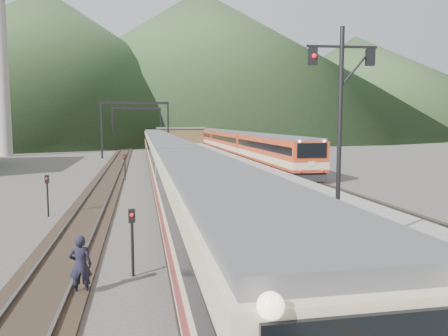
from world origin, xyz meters
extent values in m
cube|color=black|center=(0.00, 40.00, 0.06)|extent=(2.60, 200.00, 0.12)
cube|color=slate|center=(-0.72, 40.00, 0.16)|extent=(0.10, 200.00, 0.14)
cube|color=slate|center=(0.72, 40.00, 0.16)|extent=(0.10, 200.00, 0.14)
cube|color=black|center=(-5.00, 40.00, 0.06)|extent=(2.60, 200.00, 0.12)
cube|color=slate|center=(-5.72, 40.00, 0.16)|extent=(0.10, 200.00, 0.14)
cube|color=slate|center=(-4.28, 40.00, 0.16)|extent=(0.10, 200.00, 0.14)
cube|color=black|center=(11.50, 40.00, 0.06)|extent=(2.60, 200.00, 0.12)
cube|color=slate|center=(10.78, 40.00, 0.16)|extent=(0.10, 200.00, 0.14)
cube|color=slate|center=(12.22, 40.00, 0.16)|extent=(0.10, 200.00, 0.14)
cube|color=gray|center=(5.60, 38.00, 0.50)|extent=(8.00, 100.00, 1.00)
cube|color=black|center=(-7.50, 55.00, 4.00)|extent=(0.25, 0.25, 8.00)
cube|color=black|center=(1.80, 55.00, 4.00)|extent=(0.25, 0.25, 8.00)
cube|color=black|center=(-2.85, 55.00, 7.80)|extent=(9.30, 0.22, 0.35)
cube|color=black|center=(-7.50, 80.00, 4.00)|extent=(0.25, 0.25, 8.00)
cube|color=black|center=(1.80, 80.00, 4.00)|extent=(0.25, 0.25, 8.00)
cube|color=black|center=(-2.85, 80.00, 7.80)|extent=(9.30, 0.22, 0.35)
cylinder|color=#9E998E|center=(-22.00, 62.00, 15.00)|extent=(1.80, 1.80, 30.00)
cube|color=brown|center=(5.60, 78.00, 2.40)|extent=(9.00, 4.00, 2.80)
cube|color=slate|center=(5.60, 78.00, 3.95)|extent=(9.40, 4.40, 0.30)
cone|color=#29421F|center=(-40.00, 190.00, 30.00)|extent=(180.00, 180.00, 60.00)
cone|color=#29421F|center=(30.00, 230.00, 37.50)|extent=(220.00, 220.00, 75.00)
cone|color=#29421F|center=(110.00, 210.00, 25.00)|extent=(160.00, 160.00, 50.00)
cube|color=beige|center=(0.00, 4.44, 1.93)|extent=(2.79, 18.76, 3.40)
cube|color=beige|center=(0.00, 23.70, 1.93)|extent=(2.79, 18.76, 3.40)
cube|color=beige|center=(0.00, 42.96, 1.93)|extent=(2.79, 18.76, 3.40)
cube|color=beige|center=(0.00, 62.21, 1.93)|extent=(2.79, 18.76, 3.40)
cube|color=#C33C1E|center=(11.50, 35.31, 2.11)|extent=(3.08, 20.69, 3.76)
cube|color=#C33C1E|center=(11.50, 56.50, 2.11)|extent=(3.08, 20.69, 3.76)
cube|color=#C33C1E|center=(11.50, 77.69, 2.11)|extent=(3.08, 20.69, 3.76)
cylinder|color=black|center=(3.92, 4.21, 4.49)|extent=(0.14, 0.14, 6.98)
cube|color=black|center=(3.92, 4.21, 7.38)|extent=(2.20, 0.24, 0.07)
cube|color=black|center=(3.02, 4.28, 7.08)|extent=(0.26, 0.20, 0.50)
cube|color=black|center=(4.82, 4.15, 7.08)|extent=(0.26, 0.20, 0.50)
cylinder|color=black|center=(-2.44, 6.06, 1.00)|extent=(0.10, 0.10, 2.00)
cube|color=black|center=(-2.44, 6.06, 2.05)|extent=(0.23, 0.17, 0.45)
cylinder|color=black|center=(-3.53, 30.78, 1.00)|extent=(0.10, 0.10, 2.00)
cube|color=black|center=(-3.53, 30.78, 2.05)|extent=(0.25, 0.20, 0.45)
cylinder|color=black|center=(-7.12, 16.32, 1.00)|extent=(0.10, 0.10, 2.00)
cube|color=black|center=(-7.12, 16.32, 2.05)|extent=(0.24, 0.19, 0.45)
imported|color=black|center=(-3.93, 4.76, 0.91)|extent=(0.67, 0.44, 1.81)
camera|label=1|loc=(-2.09, -8.34, 5.12)|focal=35.00mm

